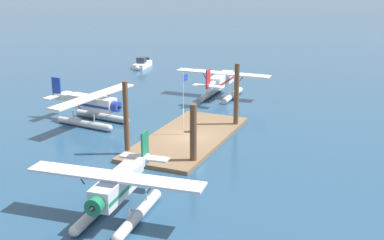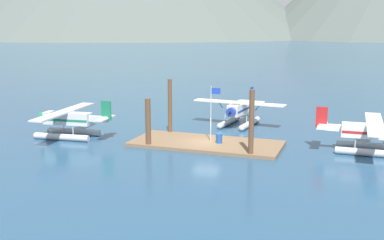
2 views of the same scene
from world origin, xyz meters
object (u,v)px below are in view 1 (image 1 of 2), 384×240
Objects in this scene: seaplane_white_stbd_fwd at (222,83)px; boat_white_open_east at (142,64)px; seaplane_cream_bow_centre at (92,107)px; seaplane_silver_port_aft at (117,192)px; flagpole at (184,96)px; fuel_drum at (193,127)px.

seaplane_white_stbd_fwd is 19.40m from boat_white_open_east.
seaplane_cream_bow_centre is at bearing -161.31° from boat_white_open_east.
seaplane_white_stbd_fwd is at bearing 7.98° from seaplane_silver_port_aft.
seaplane_cream_bow_centre is at bearing 151.08° from seaplane_white_stbd_fwd.
flagpole is 14.13m from seaplane_white_stbd_fwd.
seaplane_cream_bow_centre is 1.01× the size of seaplane_white_stbd_fwd.
fuel_drum is at bearing -170.41° from seaplane_white_stbd_fwd.
fuel_drum is 0.08× the size of seaplane_cream_bow_centre.
boat_white_open_east is at bearing 54.93° from seaplane_white_stbd_fwd.
boat_white_open_east is (25.01, 17.57, -3.09)m from flagpole.
flagpole is 1.07× the size of boat_white_open_east.
flagpole is at bearing 149.37° from fuel_drum.
seaplane_silver_port_aft is 1.01× the size of seaplane_white_stbd_fwd.
flagpole reaches higher than seaplane_white_stbd_fwd.
seaplane_white_stbd_fwd is (13.57, -7.50, 0.00)m from seaplane_cream_bow_centre.
boat_white_open_east is (24.18, 18.06, -0.25)m from fuel_drum.
flagpole is 9.43m from seaplane_cream_bow_centre.
fuel_drum is (0.83, -0.49, -2.84)m from flagpole.
fuel_drum is 9.75m from seaplane_cream_bow_centre.
flagpole is 0.50× the size of seaplane_cream_bow_centre.
flagpole is 0.50× the size of seaplane_white_stbd_fwd.
fuel_drum is 30.18m from boat_white_open_east.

